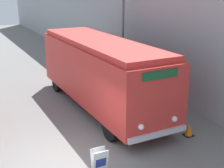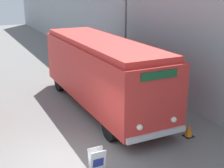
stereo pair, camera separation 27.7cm
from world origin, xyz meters
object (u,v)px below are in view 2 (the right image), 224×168
vintage_bus (102,70)px  streetlamp (126,10)px  sign_board (97,162)px  traffic_cone (189,130)px

vintage_bus → streetlamp: streetlamp is taller
sign_board → streetlamp: bearing=56.2°
traffic_cone → sign_board: bearing=-169.8°
sign_board → traffic_cone: bearing=10.2°
traffic_cone → streetlamp: bearing=81.9°
sign_board → vintage_bus: bearing=64.1°
vintage_bus → streetlamp: 4.57m
sign_board → traffic_cone: (4.23, 0.76, -0.14)m
vintage_bus → sign_board: (-2.49, -5.12, -1.44)m
traffic_cone → vintage_bus: bearing=111.8°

